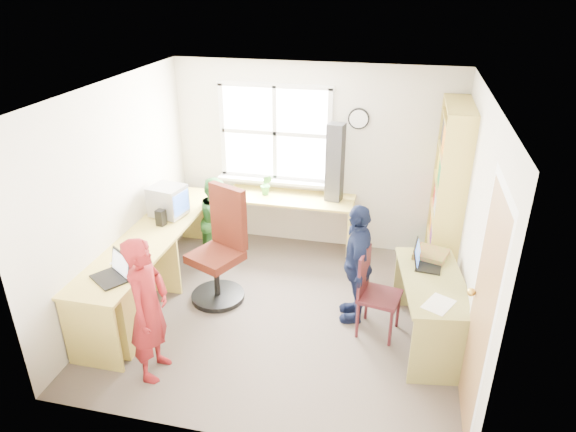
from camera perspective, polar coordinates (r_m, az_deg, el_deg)
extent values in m
cube|color=#4F453E|center=(5.68, -0.57, -10.77)|extent=(3.60, 3.40, 0.02)
cube|color=white|center=(4.68, -0.70, 13.89)|extent=(3.60, 3.40, 0.02)
cube|color=beige|center=(6.62, 2.85, 6.48)|extent=(3.60, 0.02, 2.40)
cube|color=beige|center=(3.65, -7.02, -10.82)|extent=(3.60, 0.02, 2.40)
cube|color=beige|center=(5.73, -18.53, 2.05)|extent=(0.02, 3.40, 2.40)
cube|color=beige|center=(5.00, 19.98, -1.64)|extent=(0.02, 3.40, 2.40)
cube|color=white|center=(6.61, -1.46, 9.19)|extent=(1.40, 0.01, 1.20)
cube|color=white|center=(6.60, -1.47, 9.18)|extent=(1.48, 0.04, 1.28)
cube|color=#986D42|center=(4.20, 20.57, -10.44)|extent=(0.02, 0.82, 2.00)
sphere|color=gold|center=(4.46, 19.68, -7.97)|extent=(0.07, 0.07, 0.07)
cylinder|color=black|center=(6.36, 7.87, 10.67)|extent=(0.26, 0.03, 0.26)
cylinder|color=white|center=(6.35, 7.85, 10.63)|extent=(0.22, 0.01, 0.22)
cube|color=#ECD15E|center=(5.85, -14.82, -1.99)|extent=(0.60, 2.70, 0.03)
cube|color=#ECD15E|center=(6.57, 0.16, 2.00)|extent=(1.65, 0.56, 0.03)
cube|color=#ECD15E|center=(6.03, -14.42, -5.16)|extent=(0.56, 0.03, 0.72)
cube|color=#ECD15E|center=(5.10, -21.05, -12.38)|extent=(0.56, 0.03, 0.72)
cube|color=#ECD15E|center=(7.08, -9.76, 0.09)|extent=(0.56, 0.03, 0.72)
cube|color=#ECD15E|center=(6.61, 6.93, -1.61)|extent=(0.03, 0.52, 0.72)
cube|color=#ECD15E|center=(5.35, -18.93, -10.12)|extent=(0.54, 0.45, 0.72)
cube|color=#96904B|center=(5.08, 15.87, -6.98)|extent=(0.76, 1.32, 0.03)
cube|color=#96904B|center=(4.81, 16.65, -14.46)|extent=(0.54, 0.11, 0.69)
cube|color=#96904B|center=(5.77, 14.39, -6.80)|extent=(0.54, 0.11, 0.69)
cube|color=#ECD15E|center=(5.66, 17.54, 0.22)|extent=(0.30, 0.02, 2.10)
cube|color=#ECD15E|center=(6.58, 17.08, 3.84)|extent=(0.30, 0.02, 2.10)
cube|color=#ECD15E|center=(5.80, 18.63, 11.62)|extent=(0.30, 1.00, 0.02)
cube|color=#ECD15E|center=(6.55, 16.18, -5.81)|extent=(0.30, 1.00, 0.02)
cube|color=#ECD15E|center=(6.38, 16.57, -3.04)|extent=(0.30, 1.00, 0.02)
cube|color=#ECD15E|center=(6.21, 17.00, 0.05)|extent=(0.30, 1.00, 0.02)
cube|color=#ECD15E|center=(6.07, 17.45, 3.29)|extent=(0.30, 1.00, 0.02)
cube|color=#ECD15E|center=(5.94, 17.93, 6.68)|extent=(0.30, 1.00, 0.02)
cube|color=#ECD15E|center=(5.84, 18.43, 10.21)|extent=(0.30, 1.00, 0.02)
cube|color=red|center=(6.22, 16.43, -6.06)|extent=(0.25, 0.28, 0.27)
cube|color=#1B4AA7|center=(6.49, 16.34, -4.55)|extent=(0.25, 0.30, 0.29)
cube|color=#218B3E|center=(6.75, 16.26, -3.25)|extent=(0.25, 0.26, 0.30)
cube|color=yellow|center=(6.04, 16.86, -3.00)|extent=(0.25, 0.28, 0.30)
cube|color=#83378B|center=(6.32, 16.75, -1.58)|extent=(0.25, 0.30, 0.32)
cube|color=orange|center=(6.60, 16.63, -0.56)|extent=(0.25, 0.26, 0.29)
cube|color=#292929|center=(5.87, 17.34, 0.34)|extent=(0.25, 0.28, 0.32)
cube|color=silver|center=(6.17, 17.17, 1.42)|extent=(0.25, 0.30, 0.29)
cube|color=red|center=(6.44, 17.06, 2.55)|extent=(0.25, 0.26, 0.30)
cube|color=#1B4AA7|center=(5.73, 17.80, 3.62)|extent=(0.25, 0.28, 0.29)
cube|color=#218B3E|center=(6.03, 17.64, 4.80)|extent=(0.25, 0.30, 0.30)
cube|color=yellow|center=(6.31, 17.50, 5.80)|extent=(0.25, 0.26, 0.32)
cube|color=#83378B|center=(5.61, 18.33, 7.31)|extent=(0.25, 0.28, 0.30)
cube|color=orange|center=(5.91, 18.14, 8.32)|extent=(0.25, 0.30, 0.32)
cube|color=#292929|center=(6.20, 17.94, 8.95)|extent=(0.25, 0.26, 0.29)
cylinder|color=black|center=(5.94, -7.78, -8.77)|extent=(0.79, 0.79, 0.05)
cylinder|color=black|center=(5.80, -7.92, -6.76)|extent=(0.09, 0.09, 0.45)
cube|color=#4A180D|center=(5.67, -8.08, -4.56)|extent=(0.65, 0.65, 0.10)
cube|color=#4A180D|center=(5.63, -6.64, -0.03)|extent=(0.46, 0.27, 0.71)
cylinder|color=#47171C|center=(5.27, 7.72, -11.36)|extent=(0.04, 0.04, 0.42)
cylinder|color=#47171C|center=(5.22, 11.32, -12.13)|extent=(0.04, 0.04, 0.42)
cylinder|color=#47171C|center=(5.54, 8.72, -9.43)|extent=(0.04, 0.04, 0.42)
cylinder|color=#47171C|center=(5.48, 12.14, -10.13)|extent=(0.04, 0.04, 0.42)
cube|color=#47171C|center=(5.25, 10.16, -8.81)|extent=(0.46, 0.46, 0.04)
cube|color=#47171C|center=(5.15, 8.45, -6.19)|extent=(0.10, 0.37, 0.47)
cube|color=#9F9FA3|center=(6.22, -13.05, 0.15)|extent=(0.31, 0.26, 0.02)
cube|color=#9F9FA3|center=(6.15, -13.21, 1.68)|extent=(0.43, 0.40, 0.35)
cube|color=#3F72F2|center=(6.04, -11.76, 1.41)|extent=(0.06, 0.29, 0.26)
cube|color=black|center=(5.11, -19.20, -6.58)|extent=(0.42, 0.40, 0.02)
cube|color=black|center=(5.09, -18.07, -5.01)|extent=(0.32, 0.24, 0.23)
cube|color=white|center=(5.09, -18.17, -5.05)|extent=(0.27, 0.20, 0.18)
cube|color=black|center=(5.29, 15.38, -5.24)|extent=(0.28, 0.36, 0.02)
cube|color=black|center=(5.24, 14.15, -4.01)|extent=(0.09, 0.34, 0.22)
cube|color=#3F72F2|center=(5.24, 14.25, -4.02)|extent=(0.07, 0.29, 0.18)
cube|color=black|center=(5.97, -13.94, -0.17)|extent=(0.11, 0.11, 0.19)
cube|color=black|center=(6.41, -12.02, 1.90)|extent=(0.10, 0.10, 0.20)
cube|color=black|center=(6.33, 5.25, 5.90)|extent=(0.22, 0.21, 0.98)
cube|color=red|center=(5.44, 15.62, -4.12)|extent=(0.39, 0.39, 0.06)
cube|color=white|center=(5.42, -17.51, -4.45)|extent=(0.22, 0.31, 0.00)
cube|color=white|center=(4.74, 16.40, -9.38)|extent=(0.32, 0.36, 0.00)
imported|color=#357F32|center=(6.59, -2.43, 3.49)|extent=(0.16, 0.13, 0.27)
imported|color=maroon|center=(4.71, -15.23, -9.94)|extent=(0.35, 0.52, 1.38)
imported|color=#2F7630|center=(6.42, -7.85, -0.50)|extent=(0.44, 0.56, 1.13)
imported|color=#131B3B|center=(5.32, 7.68, -5.24)|extent=(0.42, 0.80, 1.31)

